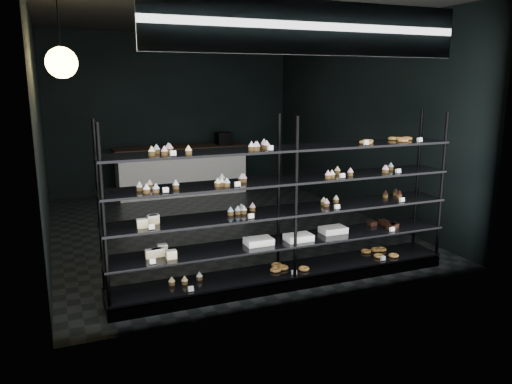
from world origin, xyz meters
TOP-DOWN VIEW (x-y plane):
  - room at (0.00, 0.00)m, footprint 5.01×6.01m
  - display_shelf at (-0.04, -2.45)m, footprint 4.00×0.50m
  - signage at (0.00, -2.93)m, footprint 3.30×0.05m
  - pendant_lamp at (-2.20, -1.44)m, footprint 0.33×0.33m
  - service_counter at (0.03, 2.50)m, footprint 2.65×0.65m

SIDE VIEW (x-z plane):
  - service_counter at x=0.03m, z-range -0.11..1.12m
  - display_shelf at x=-0.04m, z-range -0.33..1.58m
  - room at x=0.00m, z-range 0.00..3.20m
  - pendant_lamp at x=-2.20m, z-range 2.00..2.90m
  - signage at x=0.00m, z-range 2.50..3.00m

